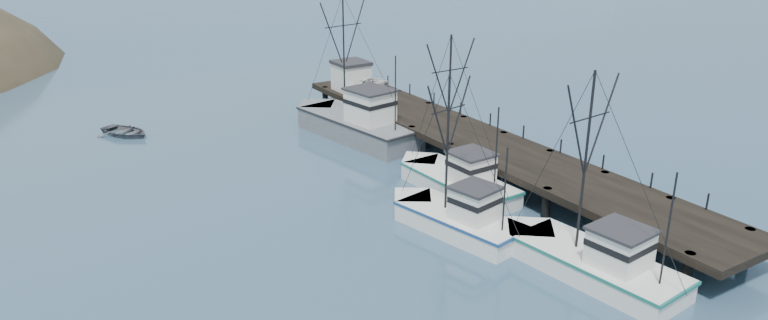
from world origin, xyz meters
TOP-DOWN VIEW (x-y plane):
  - ground at (0.00, 0.00)m, footprint 400.00×400.00m
  - pier at (14.00, 16.00)m, footprint 6.00×44.00m
  - trawler_near at (8.28, -0.49)m, footprint 4.61×11.13m
  - trawler_mid at (5.45, 7.48)m, footprint 4.85×9.79m
  - trawler_far at (9.17, 12.33)m, footprint 3.81×10.67m
  - work_vessel at (9.21, 26.24)m, footprint 6.08×14.32m
  - pier_shed at (12.97, 33.55)m, footprint 3.00×3.20m
  - pickup_truck at (14.13, 32.63)m, footprint 5.42×3.65m
  - motorboat at (-7.24, 37.17)m, footprint 5.33×5.87m

SIDE VIEW (x-z plane):
  - ground at x=0.00m, z-range 0.00..0.00m
  - motorboat at x=-7.24m, z-range -0.50..0.50m
  - trawler_mid at x=5.45m, z-range -4.11..5.74m
  - trawler_near at x=8.28m, z-range -4.80..6.44m
  - trawler_far at x=9.17m, z-range -4.68..6.32m
  - work_vessel at x=9.21m, z-range -4.82..7.28m
  - pier at x=14.00m, z-range 0.69..2.69m
  - pickup_truck at x=14.13m, z-range 2.00..3.38m
  - pier_shed at x=12.97m, z-range 2.02..4.82m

